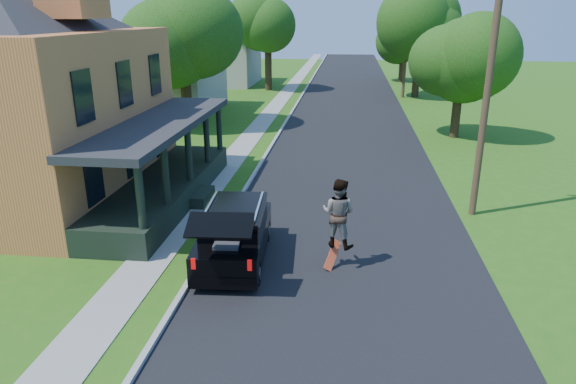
# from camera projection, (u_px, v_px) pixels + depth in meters

# --- Properties ---
(ground) EXTENTS (140.00, 140.00, 0.00)m
(ground) POSITION_uv_depth(u_px,v_px,m) (342.00, 292.00, 13.19)
(ground) COLOR #285F13
(ground) RESTS_ON ground
(street) EXTENTS (8.00, 120.00, 0.02)m
(street) POSITION_uv_depth(u_px,v_px,m) (348.00, 128.00, 31.94)
(street) COLOR black
(street) RESTS_ON ground
(curb) EXTENTS (0.15, 120.00, 0.12)m
(curb) POSITION_uv_depth(u_px,v_px,m) (284.00, 127.00, 32.38)
(curb) COLOR #9C9C97
(curb) RESTS_ON ground
(sidewalk) EXTENTS (1.30, 120.00, 0.03)m
(sidewalk) POSITION_uv_depth(u_px,v_px,m) (259.00, 126.00, 32.55)
(sidewalk) COLOR gray
(sidewalk) RESTS_ON ground
(front_walk) EXTENTS (6.50, 1.20, 0.03)m
(front_walk) POSITION_uv_depth(u_px,v_px,m) (99.00, 198.00, 19.86)
(front_walk) COLOR gray
(front_walk) RESTS_ON ground
(neighbor_house_mid) EXTENTS (12.78, 12.78, 8.30)m
(neighbor_house_mid) POSITION_uv_depth(u_px,v_px,m) (156.00, 52.00, 35.79)
(neighbor_house_mid) COLOR gray
(neighbor_house_mid) RESTS_ON ground
(neighbor_house_far) EXTENTS (12.78, 12.78, 8.30)m
(neighbor_house_far) POSITION_uv_depth(u_px,v_px,m) (214.00, 41.00, 50.79)
(neighbor_house_far) COLOR gray
(neighbor_house_far) RESTS_ON ground
(black_suv) EXTENTS (2.02, 4.66, 2.13)m
(black_suv) POSITION_uv_depth(u_px,v_px,m) (234.00, 234.00, 14.67)
(black_suv) COLOR black
(black_suv) RESTS_ON ground
(skateboarder) EXTENTS (1.15, 1.02, 1.96)m
(skateboarder) POSITION_uv_depth(u_px,v_px,m) (338.00, 213.00, 14.09)
(skateboarder) COLOR black
(skateboarder) RESTS_ON ground
(skateboard) EXTENTS (0.48, 0.70, 0.75)m
(skateboard) POSITION_uv_depth(u_px,v_px,m) (332.00, 256.00, 14.38)
(skateboard) COLOR #BC3310
(skateboard) RESTS_ON ground
(tree_left_mid) EXTENTS (6.56, 6.56, 9.07)m
(tree_left_mid) POSITION_uv_depth(u_px,v_px,m) (182.00, 30.00, 30.43)
(tree_left_mid) COLOR black
(tree_left_mid) RESTS_ON ground
(tree_left_far) EXTENTS (6.30, 6.26, 9.53)m
(tree_left_far) POSITION_uv_depth(u_px,v_px,m) (267.00, 18.00, 45.65)
(tree_left_far) COLOR black
(tree_left_far) RESTS_ON ground
(tree_right_near) EXTENTS (5.31, 5.29, 7.35)m
(tree_right_near) POSITION_uv_depth(u_px,v_px,m) (462.00, 54.00, 28.15)
(tree_right_near) COLOR black
(tree_right_near) RESTS_ON ground
(tree_right_mid) EXTENTS (6.11, 5.98, 9.38)m
(tree_right_mid) POSITION_uv_depth(u_px,v_px,m) (420.00, 22.00, 41.89)
(tree_right_mid) COLOR black
(tree_right_mid) RESTS_ON ground
(tree_right_far) EXTENTS (5.68, 5.42, 7.11)m
(tree_right_far) POSITION_uv_depth(u_px,v_px,m) (403.00, 36.00, 51.64)
(tree_right_far) COLOR black
(tree_right_far) RESTS_ON ground
(utility_pole_near) EXTENTS (1.45, 0.24, 9.35)m
(utility_pole_near) POSITION_uv_depth(u_px,v_px,m) (489.00, 77.00, 16.73)
(utility_pole_near) COLOR #483821
(utility_pole_near) RESTS_ON ground
(utility_pole_far) EXTENTS (1.63, 0.36, 10.46)m
(utility_pole_far) POSITION_uv_depth(u_px,v_px,m) (407.00, 31.00, 41.76)
(utility_pole_far) COLOR #483821
(utility_pole_far) RESTS_ON ground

